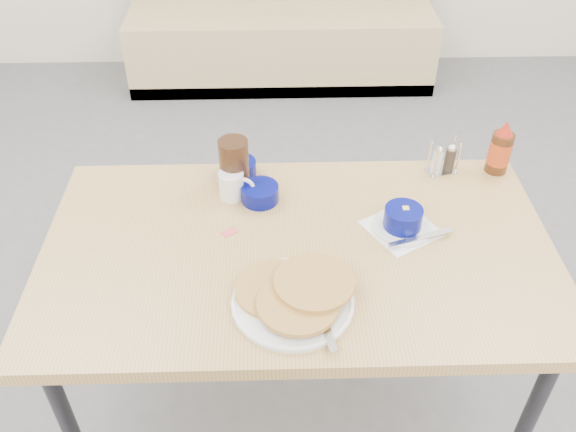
{
  "coord_description": "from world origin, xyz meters",
  "views": [
    {
      "loc": [
        -0.06,
        -0.97,
        1.89
      ],
      "look_at": [
        -0.03,
        0.31,
        0.82
      ],
      "focal_mm": 38.0,
      "sensor_mm": 36.0,
      "label": 1
    }
  ],
  "objects_px": {
    "butter_bowl": "(239,168)",
    "coffee_mug": "(233,185)",
    "syrup_bottle": "(500,150)",
    "pancake_plate": "(294,297)",
    "creamer_bowl": "(260,193)",
    "dining_table": "(298,263)",
    "condiment_caddy": "(443,161)",
    "amber_tumbler": "(234,165)",
    "grits_setting": "(403,221)",
    "booth_bench": "(281,23)"
  },
  "relations": [
    {
      "from": "butter_bowl",
      "to": "amber_tumbler",
      "type": "xyz_separation_m",
      "value": [
        -0.01,
        -0.07,
        0.06
      ]
    },
    {
      "from": "booth_bench",
      "to": "butter_bowl",
      "type": "height_order",
      "value": "booth_bench"
    },
    {
      "from": "booth_bench",
      "to": "syrup_bottle",
      "type": "bearing_deg",
      "value": -73.74
    },
    {
      "from": "butter_bowl",
      "to": "syrup_bottle",
      "type": "bearing_deg",
      "value": 0.1
    },
    {
      "from": "grits_setting",
      "to": "amber_tumbler",
      "type": "bearing_deg",
      "value": 156.27
    },
    {
      "from": "butter_bowl",
      "to": "syrup_bottle",
      "type": "height_order",
      "value": "syrup_bottle"
    },
    {
      "from": "pancake_plate",
      "to": "butter_bowl",
      "type": "height_order",
      "value": "pancake_plate"
    },
    {
      "from": "amber_tumbler",
      "to": "condiment_caddy",
      "type": "xyz_separation_m",
      "value": [
        0.65,
        0.07,
        -0.04
      ]
    },
    {
      "from": "amber_tumbler",
      "to": "syrup_bottle",
      "type": "relative_size",
      "value": 0.93
    },
    {
      "from": "creamer_bowl",
      "to": "condiment_caddy",
      "type": "xyz_separation_m",
      "value": [
        0.57,
        0.13,
        0.02
      ]
    },
    {
      "from": "amber_tumbler",
      "to": "syrup_bottle",
      "type": "height_order",
      "value": "syrup_bottle"
    },
    {
      "from": "butter_bowl",
      "to": "creamer_bowl",
      "type": "bearing_deg",
      "value": -62.54
    },
    {
      "from": "pancake_plate",
      "to": "creamer_bowl",
      "type": "height_order",
      "value": "pancake_plate"
    },
    {
      "from": "pancake_plate",
      "to": "amber_tumbler",
      "type": "xyz_separation_m",
      "value": [
        -0.16,
        0.48,
        0.06
      ]
    },
    {
      "from": "grits_setting",
      "to": "syrup_bottle",
      "type": "bearing_deg",
      "value": 38.62
    },
    {
      "from": "booth_bench",
      "to": "condiment_caddy",
      "type": "distance_m",
      "value": 2.29
    },
    {
      "from": "pancake_plate",
      "to": "butter_bowl",
      "type": "xyz_separation_m",
      "value": [
        -0.15,
        0.54,
        0.0
      ]
    },
    {
      "from": "dining_table",
      "to": "grits_setting",
      "type": "height_order",
      "value": "grits_setting"
    },
    {
      "from": "pancake_plate",
      "to": "condiment_caddy",
      "type": "xyz_separation_m",
      "value": [
        0.49,
        0.54,
        0.02
      ]
    },
    {
      "from": "booth_bench",
      "to": "dining_table",
      "type": "bearing_deg",
      "value": -90.0
    },
    {
      "from": "amber_tumbler",
      "to": "syrup_bottle",
      "type": "distance_m",
      "value": 0.82
    },
    {
      "from": "dining_table",
      "to": "grits_setting",
      "type": "bearing_deg",
      "value": 12.2
    },
    {
      "from": "creamer_bowl",
      "to": "syrup_bottle",
      "type": "height_order",
      "value": "syrup_bottle"
    },
    {
      "from": "dining_table",
      "to": "butter_bowl",
      "type": "relative_size",
      "value": 12.75
    },
    {
      "from": "pancake_plate",
      "to": "butter_bowl",
      "type": "distance_m",
      "value": 0.56
    },
    {
      "from": "coffee_mug",
      "to": "butter_bowl",
      "type": "height_order",
      "value": "coffee_mug"
    },
    {
      "from": "pancake_plate",
      "to": "amber_tumbler",
      "type": "distance_m",
      "value": 0.51
    },
    {
      "from": "amber_tumbler",
      "to": "pancake_plate",
      "type": "bearing_deg",
      "value": -71.16
    },
    {
      "from": "condiment_caddy",
      "to": "syrup_bottle",
      "type": "bearing_deg",
      "value": -14.17
    },
    {
      "from": "booth_bench",
      "to": "dining_table",
      "type": "xyz_separation_m",
      "value": [
        0.0,
        -2.53,
        0.35
      ]
    },
    {
      "from": "butter_bowl",
      "to": "amber_tumbler",
      "type": "bearing_deg",
      "value": -97.06
    },
    {
      "from": "grits_setting",
      "to": "creamer_bowl",
      "type": "bearing_deg",
      "value": 160.02
    },
    {
      "from": "butter_bowl",
      "to": "syrup_bottle",
      "type": "xyz_separation_m",
      "value": [
        0.81,
        0.0,
        0.05
      ]
    },
    {
      "from": "amber_tumbler",
      "to": "booth_bench",
      "type": "bearing_deg",
      "value": 85.42
    },
    {
      "from": "creamer_bowl",
      "to": "condiment_caddy",
      "type": "bearing_deg",
      "value": 12.87
    },
    {
      "from": "pancake_plate",
      "to": "syrup_bottle",
      "type": "bearing_deg",
      "value": 39.54
    },
    {
      "from": "pancake_plate",
      "to": "creamer_bowl",
      "type": "xyz_separation_m",
      "value": [
        -0.09,
        0.41,
        0.0
      ]
    },
    {
      "from": "dining_table",
      "to": "grits_setting",
      "type": "relative_size",
      "value": 5.43
    },
    {
      "from": "butter_bowl",
      "to": "coffee_mug",
      "type": "bearing_deg",
      "value": -96.81
    },
    {
      "from": "butter_bowl",
      "to": "amber_tumbler",
      "type": "height_order",
      "value": "amber_tumbler"
    },
    {
      "from": "pancake_plate",
      "to": "butter_bowl",
      "type": "relative_size",
      "value": 2.85
    },
    {
      "from": "booth_bench",
      "to": "creamer_bowl",
      "type": "distance_m",
      "value": 2.37
    },
    {
      "from": "pancake_plate",
      "to": "syrup_bottle",
      "type": "height_order",
      "value": "syrup_bottle"
    },
    {
      "from": "coffee_mug",
      "to": "pancake_plate",
      "type": "bearing_deg",
      "value": -68.8
    },
    {
      "from": "condiment_caddy",
      "to": "syrup_bottle",
      "type": "relative_size",
      "value": 0.63
    },
    {
      "from": "grits_setting",
      "to": "butter_bowl",
      "type": "bearing_deg",
      "value": 149.51
    },
    {
      "from": "coffee_mug",
      "to": "creamer_bowl",
      "type": "xyz_separation_m",
      "value": [
        0.08,
        -0.02,
        -0.02
      ]
    },
    {
      "from": "pancake_plate",
      "to": "coffee_mug",
      "type": "relative_size",
      "value": 2.86
    },
    {
      "from": "pancake_plate",
      "to": "coffee_mug",
      "type": "bearing_deg",
      "value": 111.2
    },
    {
      "from": "pancake_plate",
      "to": "condiment_caddy",
      "type": "distance_m",
      "value": 0.73
    }
  ]
}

